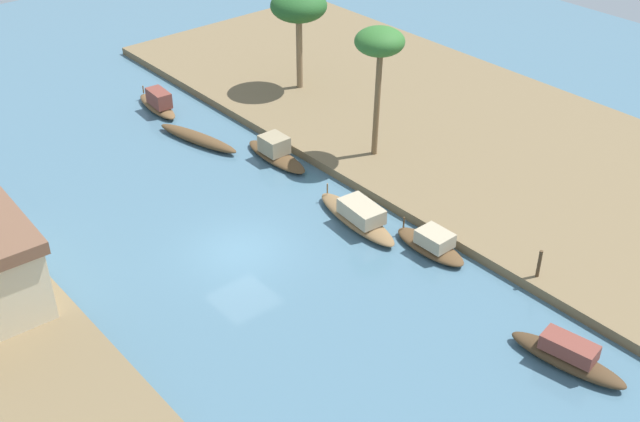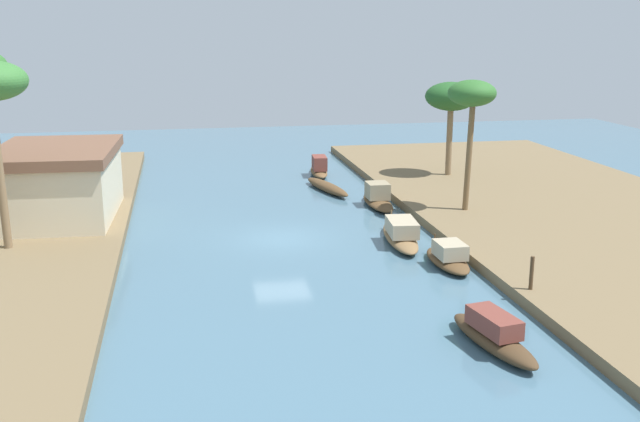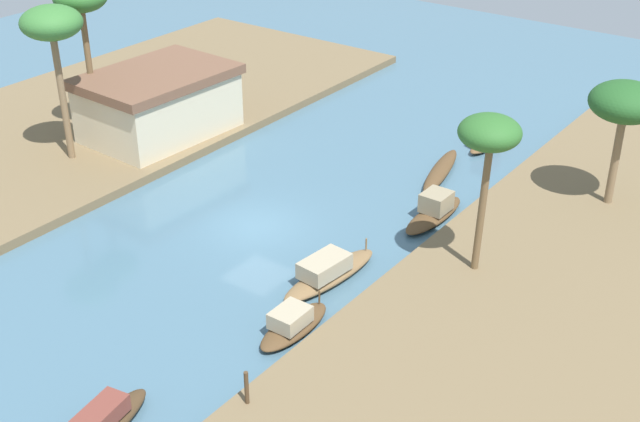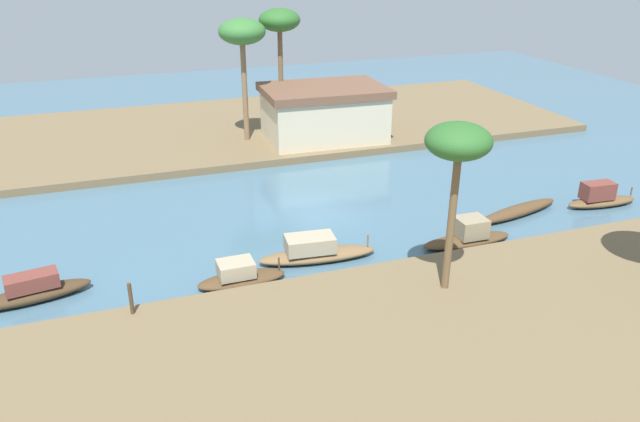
% 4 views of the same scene
% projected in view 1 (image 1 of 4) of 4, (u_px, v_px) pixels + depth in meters
% --- Properties ---
extents(river_water, '(74.97, 74.97, 0.00)m').
position_uv_depth(river_water, '(241.00, 252.00, 32.75)').
color(river_water, '#476B7F').
rests_on(river_water, ground).
extents(riverbank_left, '(45.19, 15.98, 0.44)m').
position_uv_depth(riverbank_left, '(476.00, 138.00, 40.74)').
color(riverbank_left, brown).
rests_on(riverbank_left, ground).
extents(sampan_foreground, '(3.50, 1.28, 1.04)m').
position_uv_depth(sampan_foreground, '(432.00, 244.00, 32.54)').
color(sampan_foreground, brown).
rests_on(sampan_foreground, river_water).
extents(sampan_downstream_large, '(5.24, 2.06, 0.51)m').
position_uv_depth(sampan_downstream_large, '(198.00, 138.00, 40.65)').
color(sampan_downstream_large, brown).
rests_on(sampan_downstream_large, river_water).
extents(sampan_midstream, '(4.29, 1.72, 1.11)m').
position_uv_depth(sampan_midstream, '(568.00, 356.00, 26.93)').
color(sampan_midstream, '#47331E').
rests_on(sampan_midstream, river_water).
extents(sampan_upstream_small, '(5.11, 1.74, 1.14)m').
position_uv_depth(sampan_upstream_small, '(358.00, 216.00, 34.19)').
color(sampan_upstream_small, brown).
rests_on(sampan_upstream_small, river_water).
extents(sampan_near_left_bank, '(3.89, 1.30, 1.30)m').
position_uv_depth(sampan_near_left_bank, '(158.00, 103.00, 43.65)').
color(sampan_near_left_bank, brown).
rests_on(sampan_near_left_bank, river_water).
extents(sampan_open_hull, '(4.28, 1.25, 1.25)m').
position_uv_depth(sampan_open_hull, '(276.00, 152.00, 39.04)').
color(sampan_open_hull, brown).
rests_on(sampan_open_hull, river_water).
extents(mooring_post, '(0.14, 0.14, 1.20)m').
position_uv_depth(mooring_post, '(539.00, 264.00, 30.32)').
color(mooring_post, '#4C3823').
rests_on(mooring_post, riverbank_left).
extents(palm_tree_left_near, '(2.32, 2.32, 6.39)m').
position_uv_depth(palm_tree_left_near, '(380.00, 45.00, 35.94)').
color(palm_tree_left_near, brown).
rests_on(palm_tree_left_near, riverbank_left).
extents(palm_tree_left_far, '(3.11, 3.11, 5.62)m').
position_uv_depth(palm_tree_left_far, '(299.00, 7.00, 43.06)').
color(palm_tree_left_far, '#7F6647').
rests_on(palm_tree_left_far, riverbank_left).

